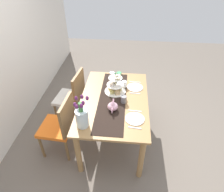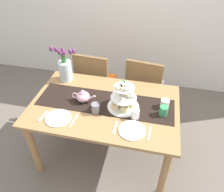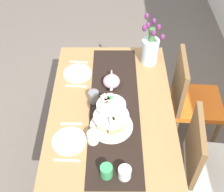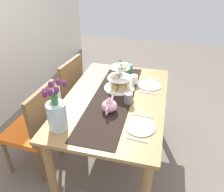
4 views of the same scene
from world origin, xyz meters
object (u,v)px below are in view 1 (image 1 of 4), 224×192
at_px(tulip_vase, 82,116).
at_px(fork_left, 135,128).
at_px(mug_white_text, 124,84).
at_px(knife_right, 135,82).
at_px(tiered_cake_stand, 115,86).
at_px(dining_table, 114,106).
at_px(dinner_plate_right, 135,87).
at_px(mug_grey, 124,99).
at_px(chair_left, 61,124).
at_px(teapot, 113,106).
at_px(chair_right, 73,95).
at_px(mug_orange, 119,75).
at_px(knife_left, 135,111).
at_px(fork_right, 135,93).
at_px(dinner_plate_left, 135,119).
at_px(cream_jug, 112,75).

relative_size(tulip_vase, fork_left, 2.71).
bearing_deg(mug_white_text, knife_right, -48.08).
distance_m(tiered_cake_stand, fork_left, 0.74).
relative_size(dining_table, dinner_plate_right, 6.12).
bearing_deg(mug_grey, mug_white_text, 1.68).
bearing_deg(dinner_plate_right, mug_white_text, 89.51).
bearing_deg(chair_left, knife_right, -51.66).
bearing_deg(dining_table, teapot, 180.00).
bearing_deg(mug_grey, dining_table, 68.95).
relative_size(chair_right, tiered_cake_stand, 2.99).
bearing_deg(mug_orange, mug_grey, -170.39).
bearing_deg(chair_left, knife_left, -84.20).
distance_m(knife_left, mug_white_text, 0.54).
bearing_deg(mug_orange, knife_left, -161.73).
bearing_deg(mug_grey, chair_right, 64.99).
distance_m(chair_left, tiered_cake_stand, 0.90).
relative_size(chair_left, mug_grey, 9.58).
distance_m(tiered_cake_stand, mug_orange, 0.37).
xyz_separation_m(teapot, mug_orange, (0.77, -0.03, -0.01)).
height_order(tulip_vase, knife_left, tulip_vase).
height_order(fork_left, fork_right, same).
relative_size(dining_table, chair_left, 1.55).
height_order(tiered_cake_stand, knife_right, tiered_cake_stand).
height_order(fork_left, knife_left, same).
bearing_deg(dinner_plate_right, dinner_plate_left, 180.00).
bearing_deg(mug_grey, fork_left, -161.59).
bearing_deg(dinner_plate_left, chair_left, 87.16).
bearing_deg(chair_right, tiered_cake_stand, -102.07).
distance_m(chair_right, cream_jug, 0.70).
height_order(fork_right, knife_right, same).
relative_size(chair_left, dinner_plate_left, 3.96).
height_order(teapot, fork_left, teapot).
relative_size(teapot, tulip_vase, 0.59).
bearing_deg(tiered_cake_stand, dinner_plate_left, -152.57).
bearing_deg(chair_right, dinner_plate_right, -91.23).
distance_m(tiered_cake_stand, dinner_plate_left, 0.61).
xyz_separation_m(chair_right, knife_left, (-0.54, -0.96, 0.23)).
bearing_deg(teapot, knife_right, -22.77).
relative_size(teapot, knife_left, 1.40).
distance_m(chair_left, chair_right, 0.63).
height_order(tulip_vase, cream_jug, tulip_vase).
xyz_separation_m(dining_table, mug_grey, (-0.05, -0.13, 0.16)).
distance_m(dinner_plate_left, knife_right, 0.81).
height_order(chair_right, knife_left, chair_right).
distance_m(fork_left, dinner_plate_right, 0.81).
bearing_deg(fork_left, tulip_vase, 91.15).
bearing_deg(tiered_cake_stand, cream_jug, 12.24).
distance_m(dinner_plate_left, mug_orange, 0.94).
distance_m(tulip_vase, mug_grey, 0.65).
xyz_separation_m(tiered_cake_stand, knife_left, (-0.39, -0.28, -0.09)).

